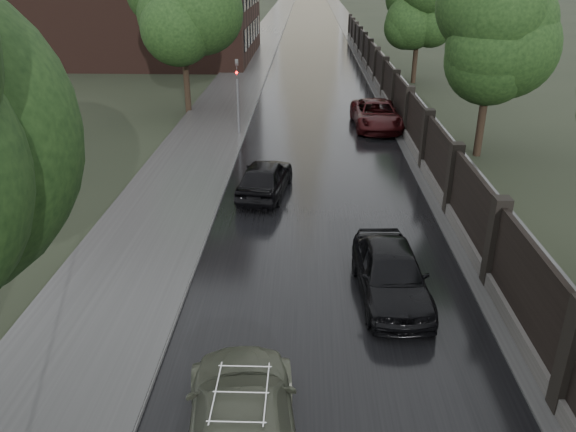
# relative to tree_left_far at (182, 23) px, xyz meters

# --- Properties ---
(fence_right) EXTENTS (0.45, 75.72, 2.70)m
(fence_right) POSITION_rel_tree_left_far_xyz_m (12.60, 2.01, -4.23)
(fence_right) COLOR #383533
(fence_right) RESTS_ON ground
(tree_left_far) EXTENTS (4.25, 4.25, 7.39)m
(tree_left_far) POSITION_rel_tree_left_far_xyz_m (0.00, 0.00, 0.00)
(tree_left_far) COLOR black
(tree_left_far) RESTS_ON ground
(tree_right_b) EXTENTS (4.08, 4.08, 7.01)m
(tree_right_b) POSITION_rel_tree_left_far_xyz_m (15.50, -8.00, -0.29)
(tree_right_b) COLOR black
(tree_right_b) RESTS_ON ground
(tree_right_c) EXTENTS (4.08, 4.08, 7.01)m
(tree_right_c) POSITION_rel_tree_left_far_xyz_m (15.50, 10.00, -0.29)
(tree_right_c) COLOR black
(tree_right_c) RESTS_ON ground
(traffic_light) EXTENTS (0.16, 0.32, 4.00)m
(traffic_light) POSITION_rel_tree_left_far_xyz_m (3.70, -5.01, -2.84)
(traffic_light) COLOR #59595E
(traffic_light) RESTS_ON ground
(volga_sedan) EXTENTS (2.69, 5.34, 1.49)m
(volga_sedan) POSITION_rel_tree_left_far_xyz_m (6.20, -26.39, -4.50)
(volga_sedan) COLOR #484C3C
(volga_sedan) RESTS_ON ground
(hatchback_left) EXTENTS (2.28, 4.46, 1.45)m
(hatchback_left) POSITION_rel_tree_left_far_xyz_m (5.68, -13.31, -4.51)
(hatchback_left) COLOR black
(hatchback_left) RESTS_ON ground
(car_right_near) EXTENTS (2.03, 4.53, 1.51)m
(car_right_near) POSITION_rel_tree_left_far_xyz_m (9.65, -20.74, -4.49)
(car_right_near) COLOR black
(car_right_near) RESTS_ON ground
(car_right_far) EXTENTS (2.66, 5.46, 1.49)m
(car_right_far) POSITION_rel_tree_left_far_xyz_m (11.19, -3.17, -4.49)
(car_right_far) COLOR black
(car_right_far) RESTS_ON ground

